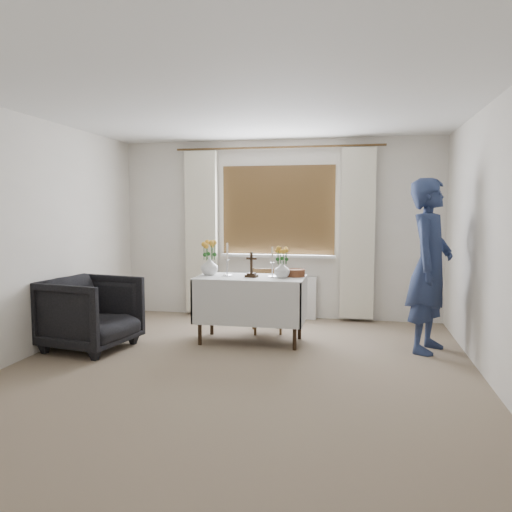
{
  "coord_description": "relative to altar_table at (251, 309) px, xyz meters",
  "views": [
    {
      "loc": [
        1.08,
        -4.46,
        1.54
      ],
      "look_at": [
        0.0,
        0.88,
        1.02
      ],
      "focal_mm": 35.0,
      "sensor_mm": 36.0,
      "label": 1
    }
  ],
  "objects": [
    {
      "name": "candlestick_right",
      "position": [
        0.25,
        0.01,
        0.55
      ],
      "size": [
        0.13,
        0.13,
        0.34
      ],
      "primitive_type": null,
      "rotation": [
        0.0,
        0.0,
        -0.37
      ],
      "color": "silver",
      "rests_on": "altar_table"
    },
    {
      "name": "radiator",
      "position": [
        0.1,
        1.34,
        -0.08
      ],
      "size": [
        1.1,
        0.1,
        0.6
      ],
      "primitive_type": "cube",
      "color": "silver",
      "rests_on": "ground"
    },
    {
      "name": "armchair",
      "position": [
        -1.66,
        -0.63,
        0.02
      ],
      "size": [
        1.01,
        0.99,
        0.8
      ],
      "primitive_type": "imported",
      "rotation": [
        0.0,
        0.0,
        1.39
      ],
      "color": "black",
      "rests_on": "ground"
    },
    {
      "name": "flower_vase_right",
      "position": [
        0.36,
        -0.02,
        0.47
      ],
      "size": [
        0.23,
        0.23,
        0.19
      ],
      "primitive_type": "imported",
      "rotation": [
        0.0,
        0.0,
        -0.38
      ],
      "color": "silver",
      "rests_on": "altar_table"
    },
    {
      "name": "candlestick_left",
      "position": [
        -0.28,
        0.02,
        0.57
      ],
      "size": [
        0.14,
        0.14,
        0.38
      ],
      "primitive_type": null,
      "rotation": [
        0.0,
        0.0,
        0.3
      ],
      "color": "silver",
      "rests_on": "altar_table"
    },
    {
      "name": "person",
      "position": [
        1.96,
        0.02,
        0.55
      ],
      "size": [
        0.67,
        0.8,
        1.86
      ],
      "primitive_type": "imported",
      "rotation": [
        0.0,
        0.0,
        1.18
      ],
      "color": "navy",
      "rests_on": "ground"
    },
    {
      "name": "flower_vase_left",
      "position": [
        -0.51,
        0.05,
        0.49
      ],
      "size": [
        0.22,
        0.22,
        0.21
      ],
      "primitive_type": "imported",
      "rotation": [
        0.0,
        0.0,
        -0.07
      ],
      "color": "silver",
      "rests_on": "altar_table"
    },
    {
      "name": "wooden_cross",
      "position": [
        0.02,
        -0.03,
        0.52
      ],
      "size": [
        0.15,
        0.12,
        0.29
      ],
      "primitive_type": null,
      "rotation": [
        0.0,
        0.0,
        -0.19
      ],
      "color": "black",
      "rests_on": "altar_table"
    },
    {
      "name": "ground",
      "position": [
        0.1,
        -1.08,
        -0.38
      ],
      "size": [
        5.0,
        5.0,
        0.0
      ],
      "primitive_type": "plane",
      "color": "gray",
      "rests_on": "ground"
    },
    {
      "name": "wooden_chair",
      "position": [
        0.1,
        0.5,
        0.01
      ],
      "size": [
        0.45,
        0.45,
        0.79
      ],
      "primitive_type": null,
      "rotation": [
        0.0,
        0.0,
        0.27
      ],
      "color": "brown",
      "rests_on": "ground"
    },
    {
      "name": "wicker_basket",
      "position": [
        0.5,
        0.12,
        0.42
      ],
      "size": [
        0.27,
        0.27,
        0.09
      ],
      "primitive_type": "cylinder",
      "rotation": [
        0.0,
        0.0,
        0.25
      ],
      "color": "brown",
      "rests_on": "altar_table"
    },
    {
      "name": "altar_table",
      "position": [
        0.0,
        0.0,
        0.0
      ],
      "size": [
        1.24,
        0.64,
        0.76
      ],
      "primitive_type": "cube",
      "color": "silver",
      "rests_on": "ground"
    }
  ]
}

